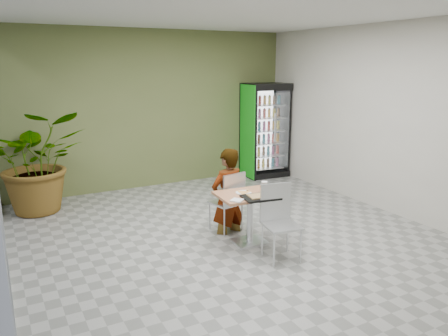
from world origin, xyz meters
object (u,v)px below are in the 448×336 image
(chair_far, at_px, (230,197))
(beverage_fridge, at_px, (265,130))
(chair_near, at_px, (278,215))
(potted_plant, at_px, (38,162))
(seated_woman, at_px, (227,200))
(cafeteria_tray, at_px, (261,197))
(soda_cup, at_px, (264,187))
(dining_table, at_px, (250,208))

(chair_far, xyz_separation_m, beverage_fridge, (2.40, 2.69, 0.50))
(chair_near, bearing_deg, potted_plant, 136.18)
(seated_woman, height_order, cafeteria_tray, seated_woman)
(seated_woman, height_order, beverage_fridge, beverage_fridge)
(chair_near, bearing_deg, soda_cup, 88.02)
(dining_table, height_order, beverage_fridge, beverage_fridge)
(chair_far, height_order, seated_woman, seated_woman)
(soda_cup, height_order, beverage_fridge, beverage_fridge)
(chair_far, relative_size, cafeteria_tray, 1.96)
(seated_woman, bearing_deg, beverage_fridge, -143.93)
(beverage_fridge, bearing_deg, seated_woman, -127.93)
(dining_table, bearing_deg, beverage_fridge, 53.75)
(dining_table, xyz_separation_m, chair_near, (0.10, -0.54, 0.04))
(dining_table, height_order, potted_plant, potted_plant)
(chair_far, bearing_deg, dining_table, 82.71)
(chair_near, height_order, seated_woman, seated_woman)
(chair_far, distance_m, cafeteria_tray, 0.81)
(chair_far, distance_m, seated_woman, 0.07)
(dining_table, xyz_separation_m, potted_plant, (-2.47, 2.94, 0.35))
(seated_woman, relative_size, cafeteria_tray, 3.33)
(chair_near, bearing_deg, cafeteria_tray, 120.42)
(chair_near, xyz_separation_m, seated_woman, (-0.16, 1.11, -0.08))
(dining_table, xyz_separation_m, cafeteria_tray, (-0.00, -0.26, 0.23))
(dining_table, bearing_deg, chair_near, -79.01)
(dining_table, bearing_deg, potted_plant, 130.12)
(beverage_fridge, height_order, potted_plant, beverage_fridge)
(chair_near, distance_m, soda_cup, 0.57)
(cafeteria_tray, bearing_deg, seated_woman, 94.02)
(soda_cup, distance_m, beverage_fridge, 3.90)
(dining_table, height_order, chair_near, chair_near)
(soda_cup, distance_m, potted_plant, 4.00)
(potted_plant, bearing_deg, cafeteria_tray, -52.29)
(chair_far, bearing_deg, cafeteria_tray, 81.27)
(chair_near, relative_size, potted_plant, 0.56)
(soda_cup, relative_size, cafeteria_tray, 0.32)
(seated_woman, bearing_deg, chair_near, 86.85)
(dining_table, bearing_deg, seated_woman, 95.89)
(beverage_fridge, bearing_deg, potted_plant, -172.26)
(seated_woman, bearing_deg, potted_plant, -55.98)
(chair_far, height_order, chair_near, chair_near)
(cafeteria_tray, bearing_deg, dining_table, 89.97)
(chair_far, distance_m, chair_near, 1.07)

